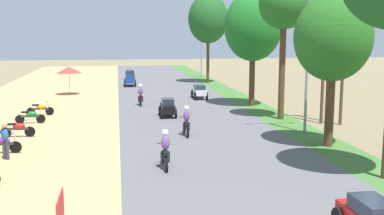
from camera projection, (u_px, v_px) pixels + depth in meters
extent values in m
cylinder|color=black|center=(16.00, 147.00, 21.47)|extent=(0.56, 0.06, 0.56)
cube|color=#333338|center=(1.00, 144.00, 21.35)|extent=(1.12, 0.12, 0.12)
ellipsoid|color=#8C1E8C|center=(3.00, 141.00, 21.34)|extent=(0.64, 0.28, 0.32)
cylinder|color=#A5A8AD|center=(14.00, 142.00, 21.42)|extent=(0.26, 0.05, 0.68)
cylinder|color=black|center=(12.00, 134.00, 21.35)|extent=(0.04, 0.54, 0.04)
cylinder|color=black|center=(30.00, 132.00, 24.82)|extent=(0.56, 0.06, 0.56)
cylinder|color=black|center=(6.00, 132.00, 24.63)|extent=(0.56, 0.06, 0.56)
cube|color=#333338|center=(18.00, 129.00, 24.70)|extent=(1.12, 0.12, 0.12)
ellipsoid|color=red|center=(19.00, 126.00, 24.69)|extent=(0.64, 0.28, 0.32)
cube|color=black|center=(12.00, 124.00, 24.61)|extent=(0.44, 0.20, 0.10)
cylinder|color=#A5A8AD|center=(28.00, 127.00, 24.77)|extent=(0.26, 0.05, 0.68)
cylinder|color=black|center=(27.00, 120.00, 24.70)|extent=(0.04, 0.54, 0.04)
cylinder|color=black|center=(41.00, 119.00, 28.57)|extent=(0.56, 0.06, 0.56)
cylinder|color=black|center=(20.00, 119.00, 28.38)|extent=(0.56, 0.06, 0.56)
cube|color=#333338|center=(30.00, 116.00, 28.45)|extent=(1.12, 0.12, 0.12)
ellipsoid|color=#14722D|center=(31.00, 114.00, 28.44)|extent=(0.64, 0.28, 0.32)
cube|color=black|center=(25.00, 112.00, 28.36)|extent=(0.44, 0.20, 0.10)
cylinder|color=#A5A8AD|center=(40.00, 114.00, 28.52)|extent=(0.26, 0.05, 0.68)
cylinder|color=black|center=(38.00, 109.00, 28.45)|extent=(0.04, 0.54, 0.04)
cylinder|color=black|center=(50.00, 111.00, 31.35)|extent=(0.56, 0.06, 0.56)
cylinder|color=black|center=(31.00, 112.00, 31.16)|extent=(0.56, 0.06, 0.56)
cube|color=#333338|center=(40.00, 109.00, 31.22)|extent=(1.12, 0.12, 0.12)
ellipsoid|color=orange|center=(41.00, 107.00, 31.21)|extent=(0.64, 0.28, 0.32)
cube|color=black|center=(36.00, 105.00, 31.14)|extent=(0.44, 0.20, 0.10)
cylinder|color=#A5A8AD|center=(49.00, 107.00, 31.30)|extent=(0.26, 0.05, 0.68)
cylinder|color=black|center=(47.00, 102.00, 31.23)|extent=(0.04, 0.54, 0.04)
cube|color=red|center=(60.00, 209.00, 11.63)|extent=(0.04, 1.30, 0.70)
cylinder|color=#99999E|center=(70.00, 83.00, 41.57)|extent=(0.05, 0.05, 2.10)
cone|color=red|center=(69.00, 70.00, 41.38)|extent=(2.20, 2.20, 0.55)
cylinder|color=#33333D|center=(4.00, 150.00, 20.40)|extent=(0.14, 0.14, 0.82)
cylinder|color=#33333D|center=(7.00, 151.00, 20.34)|extent=(0.14, 0.14, 0.82)
ellipsoid|color=#265999|center=(5.00, 135.00, 20.26)|extent=(0.43, 0.39, 0.56)
sphere|color=#9E7556|center=(4.00, 126.00, 20.19)|extent=(0.22, 0.22, 0.22)
cylinder|color=#4C351E|center=(330.00, 104.00, 22.54)|extent=(0.44, 0.44, 4.17)
ellipsoid|color=#22611E|center=(333.00, 37.00, 22.02)|extent=(3.72, 3.72, 4.23)
cylinder|color=#4C351E|center=(282.00, 69.00, 29.52)|extent=(0.40, 0.40, 6.45)
ellipsoid|color=#206020|center=(284.00, 4.00, 28.87)|extent=(3.17, 3.17, 3.10)
cylinder|color=#4C351E|center=(252.00, 76.00, 35.10)|extent=(0.43, 0.43, 4.59)
ellipsoid|color=#1A6721|center=(253.00, 26.00, 34.50)|extent=(4.32, 4.32, 5.22)
cylinder|color=#4C351E|center=(208.00, 58.00, 51.30)|extent=(0.33, 0.33, 5.58)
ellipsoid|color=#1C5120|center=(208.00, 19.00, 50.61)|extent=(4.40, 4.40, 5.34)
cylinder|color=gray|center=(307.00, 64.00, 25.39)|extent=(0.16, 0.16, 7.65)
cylinder|color=gray|center=(202.00, 47.00, 56.97)|extent=(0.16, 0.16, 7.62)
cylinder|color=gray|center=(196.00, 17.00, 56.27)|extent=(1.40, 0.08, 0.08)
ellipsoid|color=silver|center=(190.00, 17.00, 56.17)|extent=(0.36, 0.20, 0.14)
cylinder|color=gray|center=(207.00, 17.00, 56.49)|extent=(1.40, 0.08, 0.08)
ellipsoid|color=silver|center=(213.00, 17.00, 56.61)|extent=(0.36, 0.20, 0.14)
cylinder|color=brown|center=(344.00, 43.00, 27.64)|extent=(0.20, 0.20, 9.96)
cylinder|color=brown|center=(324.00, 55.00, 28.16)|extent=(0.20, 0.20, 8.53)
cube|color=#232B38|center=(373.00, 207.00, 12.14)|extent=(0.81, 1.30, 0.40)
cube|color=black|center=(168.00, 108.00, 30.69)|extent=(0.84, 1.95, 0.50)
cube|color=#232B38|center=(168.00, 101.00, 30.56)|extent=(0.77, 1.10, 0.40)
cylinder|color=black|center=(160.00, 111.00, 31.34)|extent=(0.10, 0.60, 0.60)
cylinder|color=black|center=(173.00, 110.00, 31.49)|extent=(0.10, 0.60, 0.60)
cylinder|color=black|center=(162.00, 114.00, 29.97)|extent=(0.10, 0.60, 0.60)
cylinder|color=black|center=(176.00, 114.00, 30.12)|extent=(0.10, 0.60, 0.60)
cube|color=silver|center=(199.00, 92.00, 39.10)|extent=(0.88, 2.25, 0.44)
cube|color=#232B38|center=(199.00, 87.00, 38.94)|extent=(0.81, 1.30, 0.40)
cylinder|color=black|center=(207.00, 96.00, 38.43)|extent=(0.11, 0.64, 0.64)
cylinder|color=black|center=(195.00, 96.00, 38.28)|extent=(0.11, 0.64, 0.64)
cylinder|color=black|center=(203.00, 93.00, 40.01)|extent=(0.11, 0.64, 0.64)
cylinder|color=black|center=(192.00, 94.00, 39.86)|extent=(0.11, 0.64, 0.64)
cube|color=navy|center=(130.00, 78.00, 48.28)|extent=(0.95, 2.40, 0.95)
cube|color=#232B38|center=(130.00, 72.00, 48.27)|extent=(0.87, 2.00, 0.35)
cylinder|color=black|center=(125.00, 82.00, 49.12)|extent=(0.12, 0.68, 0.68)
cylinder|color=black|center=(135.00, 82.00, 49.29)|extent=(0.12, 0.68, 0.68)
cylinder|color=black|center=(125.00, 84.00, 47.43)|extent=(0.12, 0.68, 0.68)
cylinder|color=black|center=(135.00, 84.00, 47.60)|extent=(0.12, 0.68, 0.68)
cylinder|color=black|center=(164.00, 157.00, 19.67)|extent=(0.06, 0.56, 0.56)
cylinder|color=black|center=(167.00, 165.00, 18.47)|extent=(0.06, 0.56, 0.56)
cube|color=#333338|center=(165.00, 157.00, 19.04)|extent=(0.12, 1.12, 0.12)
ellipsoid|color=#14722D|center=(165.00, 153.00, 19.10)|extent=(0.28, 0.64, 0.32)
cube|color=black|center=(166.00, 152.00, 18.73)|extent=(0.20, 0.44, 0.10)
cylinder|color=#A5A8AD|center=(164.00, 151.00, 19.57)|extent=(0.05, 0.26, 0.68)
cylinder|color=black|center=(164.00, 143.00, 19.46)|extent=(0.54, 0.04, 0.04)
ellipsoid|color=#724C8C|center=(165.00, 142.00, 18.74)|extent=(0.36, 0.28, 0.64)
sphere|color=white|center=(165.00, 133.00, 18.72)|extent=(0.28, 0.28, 0.28)
cylinder|color=#2D2D38|center=(162.00, 157.00, 18.92)|extent=(0.12, 0.12, 0.48)
cylinder|color=#2D2D38|center=(169.00, 157.00, 18.96)|extent=(0.12, 0.12, 0.48)
cylinder|color=black|center=(185.00, 128.00, 25.74)|extent=(0.06, 0.56, 0.56)
cylinder|color=black|center=(188.00, 133.00, 24.54)|extent=(0.06, 0.56, 0.56)
cube|color=#333338|center=(186.00, 127.00, 25.11)|extent=(0.12, 1.12, 0.12)
ellipsoid|color=#8C1E8C|center=(186.00, 124.00, 25.17)|extent=(0.28, 0.64, 0.32)
cube|color=black|center=(187.00, 123.00, 24.80)|extent=(0.20, 0.44, 0.10)
cylinder|color=#A5A8AD|center=(185.00, 123.00, 25.64)|extent=(0.05, 0.26, 0.68)
cylinder|color=black|center=(185.00, 117.00, 25.52)|extent=(0.54, 0.04, 0.04)
ellipsoid|color=#724C8C|center=(187.00, 116.00, 24.81)|extent=(0.36, 0.28, 0.64)
sphere|color=white|center=(187.00, 108.00, 24.79)|extent=(0.28, 0.28, 0.28)
cylinder|color=#2D2D38|center=(184.00, 127.00, 24.99)|extent=(0.12, 0.12, 0.48)
cylinder|color=#2D2D38|center=(189.00, 127.00, 25.03)|extent=(0.12, 0.12, 0.48)
cylinder|color=black|center=(140.00, 100.00, 36.23)|extent=(0.06, 0.56, 0.56)
cylinder|color=black|center=(141.00, 103.00, 35.02)|extent=(0.06, 0.56, 0.56)
cube|color=#333338|center=(141.00, 99.00, 35.60)|extent=(0.12, 1.12, 0.12)
ellipsoid|color=red|center=(140.00, 97.00, 35.65)|extent=(0.28, 0.64, 0.32)
cube|color=black|center=(141.00, 96.00, 35.28)|extent=(0.20, 0.44, 0.10)
cylinder|color=#A5A8AD|center=(140.00, 97.00, 36.13)|extent=(0.05, 0.26, 0.68)
cylinder|color=black|center=(140.00, 92.00, 36.01)|extent=(0.54, 0.04, 0.04)
ellipsoid|color=#724C8C|center=(141.00, 91.00, 35.30)|extent=(0.36, 0.28, 0.64)
sphere|color=white|center=(140.00, 86.00, 35.27)|extent=(0.28, 0.28, 0.28)
cylinder|color=#2D2D38|center=(139.00, 99.00, 35.48)|extent=(0.12, 0.12, 0.48)
cylinder|color=#2D2D38|center=(142.00, 99.00, 35.52)|extent=(0.12, 0.12, 0.48)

